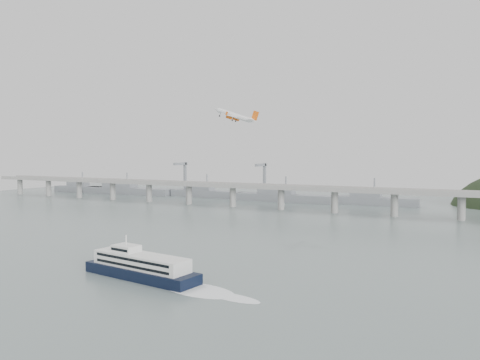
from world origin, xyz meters
The scene contains 5 objects.
ground centered at (0.00, 0.00, 0.00)m, with size 900.00×900.00×0.00m, color slate.
bridge centered at (-1.15, 200.00, 17.65)m, with size 800.00×22.00×23.90m.
distant_fleet centered at (-155.36, 265.08, 6.22)m, with size 453.00×60.90×40.00m.
ferry centered at (2.46, -43.82, 4.73)m, with size 92.37×25.26×17.46m.
airliner centered at (-17.04, 82.25, 77.29)m, with size 34.64×31.23×13.05m.
Camera 1 is at (126.61, -199.41, 53.34)m, focal length 35.00 mm.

